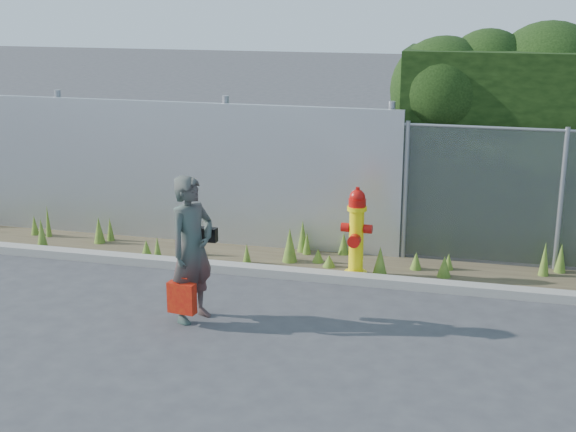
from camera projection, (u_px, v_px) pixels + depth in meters
The scene contains 8 objects.
ground at pixel (284, 332), 9.33m from camera, with size 80.00×80.00×0.00m, color #38373A.
curb at pixel (316, 275), 10.99m from camera, with size 16.00×0.22×0.12m, color gray.
weed_strip at pixel (311, 255), 11.58m from camera, with size 16.00×1.28×0.55m.
corrugated_fence at pixel (131, 170), 12.59m from camera, with size 8.50×0.21×2.30m.
fire_hydrant at pixel (356, 234), 10.96m from camera, with size 0.43×0.38×1.28m.
woman at pixel (192, 249), 9.48m from camera, with size 0.65×0.43×1.78m, color #106758.
red_tote_bag at pixel (182, 298), 9.42m from camera, with size 0.34×0.12×0.44m.
black_shoulder_bag at pixel (208, 235), 9.64m from camera, with size 0.23×0.10×0.17m.
Camera 1 is at (2.15, -8.32, 3.89)m, focal length 50.00 mm.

